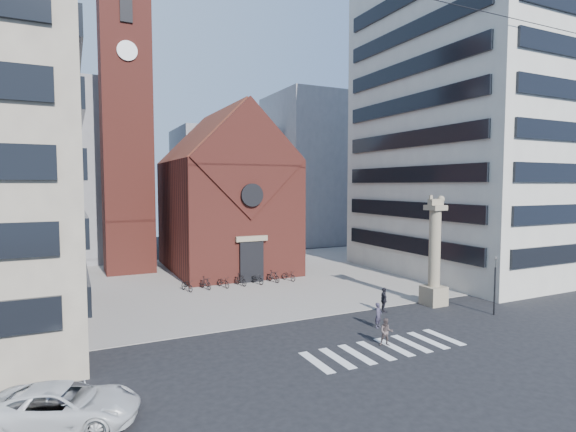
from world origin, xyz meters
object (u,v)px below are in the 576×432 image
object	(u,v)px
white_car	(63,406)
pedestrian_0	(378,315)
pedestrian_1	(386,332)
traffic_light	(495,284)
lion_column	(434,262)
pedestrian_2	(384,300)
scooter_0	(187,285)

from	to	relation	value
white_car	pedestrian_0	distance (m)	19.19
pedestrian_1	traffic_light	bearing A→B (deg)	37.00
lion_column	pedestrian_2	xyz separation A→B (m)	(-4.86, 0.00, -2.52)
pedestrian_1	scooter_0	distance (m)	19.94
pedestrian_1	pedestrian_0	bearing A→B (deg)	89.30
white_car	pedestrian_1	distance (m)	17.09
white_car	pedestrian_2	distance (m)	22.40
lion_column	white_car	distance (m)	27.18
traffic_light	pedestrian_2	bearing A→B (deg)	149.72
pedestrian_0	pedestrian_2	distance (m)	3.72
traffic_light	white_car	size ratio (longest dim) A/B	0.74
lion_column	traffic_light	xyz separation A→B (m)	(1.99, -4.00, -1.17)
pedestrian_1	scooter_0	world-z (taller)	pedestrian_1
pedestrian_0	traffic_light	bearing A→B (deg)	-34.05
pedestrian_0	pedestrian_1	world-z (taller)	pedestrian_0
scooter_0	pedestrian_1	bearing A→B (deg)	-83.50
lion_column	traffic_light	size ratio (longest dim) A/B	2.02
traffic_light	pedestrian_2	distance (m)	8.05
white_car	pedestrian_2	bearing A→B (deg)	-50.43
lion_column	pedestrian_1	world-z (taller)	lion_column
pedestrian_1	scooter_0	xyz separation A→B (m)	(-7.46, 18.49, -0.26)
pedestrian_2	lion_column	bearing A→B (deg)	-70.69
scooter_0	white_car	bearing A→B (deg)	-130.97
lion_column	pedestrian_2	size ratio (longest dim) A/B	4.62
pedestrian_0	pedestrian_2	size ratio (longest dim) A/B	0.89
scooter_0	pedestrian_0	bearing A→B (deg)	-75.15
lion_column	white_car	xyz separation A→B (m)	(-26.08, -7.17, -2.65)
pedestrian_0	scooter_0	bearing A→B (deg)	94.15
pedestrian_2	scooter_0	bearing A→B (deg)	61.48
pedestrian_1	pedestrian_2	xyz separation A→B (m)	(4.20, 5.62, 0.12)
traffic_light	white_car	xyz separation A→B (m)	(-28.07, -3.17, -1.48)
white_car	pedestrian_0	bearing A→B (deg)	-55.62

